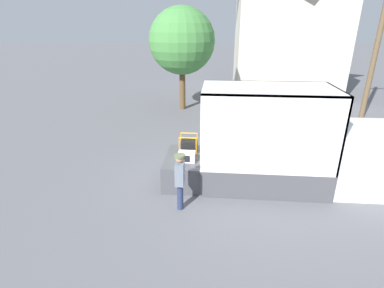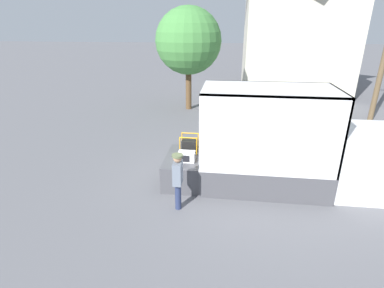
{
  "view_description": "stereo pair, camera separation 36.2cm",
  "coord_description": "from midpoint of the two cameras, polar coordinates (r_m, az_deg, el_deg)",
  "views": [
    {
      "loc": [
        0.48,
        -9.21,
        5.1
      ],
      "look_at": [
        -0.32,
        -0.2,
        1.45
      ],
      "focal_mm": 28.0,
      "sensor_mm": 36.0,
      "label": 1
    },
    {
      "loc": [
        0.84,
        -9.17,
        5.1
      ],
      "look_at": [
        -0.32,
        -0.2,
        1.45
      ],
      "focal_mm": 28.0,
      "sensor_mm": 36.0,
      "label": 2
    }
  ],
  "objects": [
    {
      "name": "street_tree",
      "position": [
        18.75,
        -2.52,
        18.98
      ],
      "size": [
        3.92,
        3.92,
        6.1
      ],
      "color": "brown",
      "rests_on": "ground"
    },
    {
      "name": "box_truck",
      "position": [
        10.51,
        20.97,
        -2.81
      ],
      "size": [
        6.34,
        2.18,
        3.31
      ],
      "color": "white",
      "rests_on": "ground"
    },
    {
      "name": "ground_plane",
      "position": [
        10.53,
        0.84,
        -6.97
      ],
      "size": [
        160.0,
        160.0,
        0.0
      ],
      "primitive_type": "plane",
      "color": "slate"
    },
    {
      "name": "house_backdrop",
      "position": [
        25.35,
        17.46,
        21.17
      ],
      "size": [
        7.97,
        6.8,
        10.1
      ],
      "color": "beige",
      "rests_on": "ground"
    },
    {
      "name": "portable_generator",
      "position": [
        10.44,
        -1.57,
        -0.33
      ],
      "size": [
        0.62,
        0.5,
        0.63
      ],
      "color": "black",
      "rests_on": "tailgate_deck"
    },
    {
      "name": "worker_person",
      "position": [
        8.53,
        -3.55,
        -6.19
      ],
      "size": [
        0.31,
        0.44,
        1.75
      ],
      "color": "navy",
      "rests_on": "ground"
    },
    {
      "name": "utility_pole",
      "position": [
        19.22,
        31.49,
        16.67
      ],
      "size": [
        1.8,
        0.28,
        8.36
      ],
      "color": "brown",
      "rests_on": "ground"
    },
    {
      "name": "tailgate_deck",
      "position": [
        10.38,
        -2.56,
        -4.66
      ],
      "size": [
        1.24,
        2.07,
        0.9
      ],
      "primitive_type": "cube",
      "color": "#4C4C51",
      "rests_on": "ground"
    },
    {
      "name": "microwave",
      "position": [
        9.78,
        -2.08,
        -2.42
      ],
      "size": [
        0.55,
        0.37,
        0.33
      ],
      "color": "white",
      "rests_on": "tailgate_deck"
    }
  ]
}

